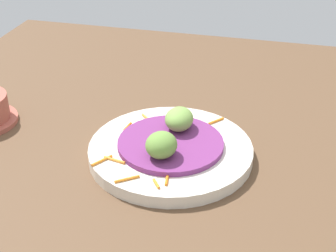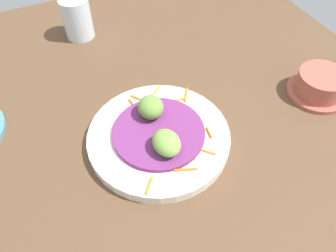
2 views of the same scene
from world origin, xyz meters
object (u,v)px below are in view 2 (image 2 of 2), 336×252
(guac_scoop_left, at_px, (167,143))
(terracotta_bowl, at_px, (320,85))
(main_plate, at_px, (159,137))
(water_glass, at_px, (77,18))
(guac_scoop_center, at_px, (151,107))

(guac_scoop_left, height_order, terracotta_bowl, guac_scoop_left)
(main_plate, height_order, water_glass, water_glass)
(main_plate, relative_size, guac_scoop_center, 5.02)
(guac_scoop_left, xyz_separation_m, guac_scoop_center, (0.01, 0.08, 0.00))
(main_plate, xyz_separation_m, guac_scoop_left, (-0.00, -0.04, 0.03))
(main_plate, xyz_separation_m, terracotta_bowl, (0.34, -0.02, 0.01))
(guac_scoop_center, bearing_deg, main_plate, -94.90)
(terracotta_bowl, distance_m, water_glass, 0.55)
(main_plate, distance_m, terracotta_bowl, 0.34)
(guac_scoop_left, height_order, water_glass, water_glass)
(guac_scoop_left, relative_size, terracotta_bowl, 0.47)
(main_plate, xyz_separation_m, guac_scoop_center, (0.00, 0.04, 0.04))
(main_plate, distance_m, guac_scoop_left, 0.05)
(water_glass, bearing_deg, main_plate, -83.67)
(guac_scoop_center, bearing_deg, terracotta_bowl, -10.75)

